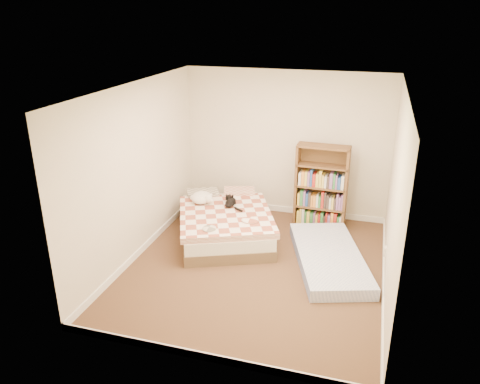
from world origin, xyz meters
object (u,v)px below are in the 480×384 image
(white_dog, at_px, (202,198))
(black_cat, at_px, (231,202))
(bookshelf, at_px, (321,196))
(floor_mattress, at_px, (329,258))
(bed, at_px, (226,222))

(white_dog, bearing_deg, black_cat, -18.31)
(bookshelf, distance_m, white_dog, 1.95)
(bookshelf, height_order, black_cat, bookshelf)
(bookshelf, bearing_deg, floor_mattress, -74.05)
(bed, relative_size, white_dog, 4.78)
(bed, bearing_deg, floor_mattress, -37.66)
(bed, height_order, black_cat, black_cat)
(black_cat, bearing_deg, floor_mattress, -47.42)
(bed, height_order, floor_mattress, bed)
(black_cat, height_order, white_dog, white_dog)
(bookshelf, relative_size, black_cat, 2.45)
(black_cat, xyz_separation_m, white_dog, (-0.48, -0.05, 0.03))
(bed, xyz_separation_m, floor_mattress, (1.70, -0.44, -0.14))
(floor_mattress, bearing_deg, black_cat, 141.78)
(floor_mattress, distance_m, black_cat, 1.82)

